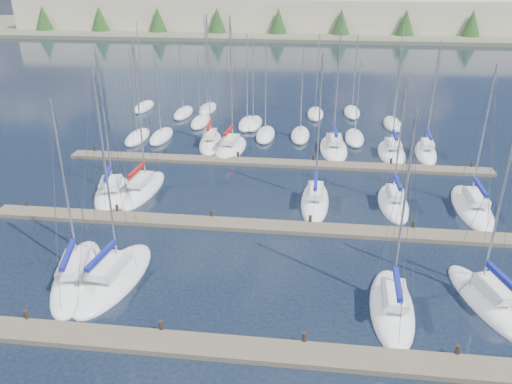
# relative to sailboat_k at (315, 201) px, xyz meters

# --- Properties ---
(ground) EXTENTS (400.00, 400.00, 0.00)m
(ground) POSITION_rel_sailboat_k_xyz_m (-4.32, 38.86, -0.19)
(ground) COLOR #192232
(ground) RESTS_ON ground
(dock_near) EXTENTS (44.00, 1.93, 1.10)m
(dock_near) POSITION_rel_sailboat_k_xyz_m (-4.32, -19.13, -0.04)
(dock_near) COLOR #6B5E4C
(dock_near) RESTS_ON ground
(dock_mid) EXTENTS (44.00, 1.93, 1.10)m
(dock_mid) POSITION_rel_sailboat_k_xyz_m (-4.32, -5.13, -0.04)
(dock_mid) COLOR #6B5E4C
(dock_mid) RESTS_ON ground
(dock_far) EXTENTS (44.00, 1.93, 1.10)m
(dock_far) POSITION_rel_sailboat_k_xyz_m (-4.32, 8.87, -0.04)
(dock_far) COLOR #6B5E4C
(dock_far) RESTS_ON ground
(sailboat_k) EXTENTS (2.57, 8.92, 13.48)m
(sailboat_k) POSITION_rel_sailboat_k_xyz_m (0.00, 0.00, 0.00)
(sailboat_k) COLOR white
(sailboat_k) RESTS_ON ground
(sailboat_l) EXTENTS (2.57, 7.61, 11.68)m
(sailboat_l) POSITION_rel_sailboat_k_xyz_m (6.76, 0.36, -0.01)
(sailboat_l) COLOR white
(sailboat_l) RESTS_ON ground
(sailboat_r) EXTENTS (2.96, 7.88, 12.77)m
(sailboat_r) POSITION_rel_sailboat_k_xyz_m (11.97, 13.98, 0.00)
(sailboat_r) COLOR white
(sailboat_r) RESTS_ON ground
(sailboat_o) EXTENTS (3.63, 8.33, 15.10)m
(sailboat_o) POSITION_rel_sailboat_k_xyz_m (-9.58, 12.80, 0.00)
(sailboat_o) COLOR white
(sailboat_o) RESTS_ON ground
(sailboat_p) EXTENTS (3.38, 9.19, 15.18)m
(sailboat_p) POSITION_rel_sailboat_k_xyz_m (1.90, 14.22, -0.01)
(sailboat_p) COLOR white
(sailboat_p) RESTS_ON ground
(sailboat_h) EXTENTS (5.02, 8.64, 13.63)m
(sailboat_h) POSITION_rel_sailboat_k_xyz_m (-18.18, -0.62, -0.01)
(sailboat_h) COLOR white
(sailboat_h) RESTS_ON ground
(sailboat_q) EXTENTS (3.01, 8.23, 11.91)m
(sailboat_q) POSITION_rel_sailboat_k_xyz_m (8.23, 13.55, -0.02)
(sailboat_q) COLOR white
(sailboat_q) RESTS_ON ground
(sailboat_e) EXTENTS (3.01, 8.22, 12.95)m
(sailboat_e) POSITION_rel_sailboat_k_xyz_m (4.82, -14.46, -0.00)
(sailboat_e) COLOR white
(sailboat_e) RESTS_ON ground
(sailboat_b) EXTENTS (5.04, 9.64, 12.63)m
(sailboat_b) POSITION_rel_sailboat_k_xyz_m (-15.52, -13.55, -0.02)
(sailboat_b) COLOR white
(sailboat_b) RESTS_ON ground
(sailboat_i) EXTENTS (2.93, 8.80, 14.14)m
(sailboat_i) POSITION_rel_sailboat_k_xyz_m (-15.69, 0.55, 0.00)
(sailboat_i) COLOR white
(sailboat_i) RESTS_ON ground
(sailboat_m) EXTENTS (3.10, 9.35, 12.82)m
(sailboat_m) POSITION_rel_sailboat_k_xyz_m (13.33, 0.36, -0.02)
(sailboat_m) COLOR white
(sailboat_m) RESTS_ON ground
(sailboat_c) EXTENTS (4.32, 9.16, 14.56)m
(sailboat_c) POSITION_rel_sailboat_k_xyz_m (-12.99, -13.49, -0.01)
(sailboat_c) COLOR white
(sailboat_c) RESTS_ON ground
(sailboat_f) EXTENTS (4.37, 8.38, 11.71)m
(sailboat_f) POSITION_rel_sailboat_k_xyz_m (10.63, -13.13, -0.01)
(sailboat_f) COLOR white
(sailboat_f) RESTS_ON ground
(sailboat_n) EXTENTS (3.46, 8.62, 15.05)m
(sailboat_n) POSITION_rel_sailboat_k_xyz_m (-12.28, 14.48, 0.01)
(sailboat_n) COLOR white
(sailboat_n) RESTS_ON ground
(distant_boats) EXTENTS (36.93, 20.75, 13.30)m
(distant_boats) POSITION_rel_sailboat_k_xyz_m (-8.67, 22.62, 0.10)
(distant_boats) COLOR #9EA0A5
(distant_boats) RESTS_ON ground
(shoreline) EXTENTS (400.00, 60.00, 38.00)m
(shoreline) POSITION_rel_sailboat_k_xyz_m (-17.62, 128.63, 7.25)
(shoreline) COLOR #666B51
(shoreline) RESTS_ON ground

